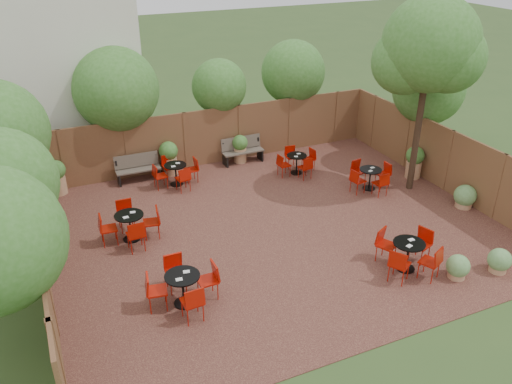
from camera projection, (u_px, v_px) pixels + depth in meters
name	position (u px, v px, depth m)	size (l,w,h in m)	color
ground	(275.00, 229.00, 14.67)	(80.00, 80.00, 0.00)	#354F23
courtyard_paving	(275.00, 228.00, 14.66)	(12.00, 10.00, 0.02)	#3D1C19
fence_back	(213.00, 136.00, 18.28)	(12.00, 0.08, 2.00)	brown
fence_left	(41.00, 246.00, 12.04)	(0.08, 10.00, 2.00)	brown
fence_right	(448.00, 161.00, 16.39)	(0.08, 10.00, 2.00)	brown
neighbour_building	(54.00, 43.00, 17.72)	(5.00, 4.00, 8.00)	beige
overhang_foliage	(155.00, 119.00, 14.62)	(15.81, 10.89, 2.76)	#346922
courtyard_tree	(430.00, 51.00, 14.90)	(2.88, 2.80, 5.95)	black
park_bench_left	(138.00, 168.00, 17.20)	(1.45, 0.49, 0.89)	brown
park_bench_right	(242.00, 150.00, 18.54)	(1.48, 0.49, 0.91)	brown
bistro_tables	(257.00, 213.00, 14.56)	(9.12, 8.39, 0.89)	black
planters	(216.00, 161.00, 17.36)	(11.54, 4.19, 1.15)	#AC7C56
low_shrubs	(472.00, 231.00, 13.94)	(3.33, 3.47, 0.71)	#AC7C56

